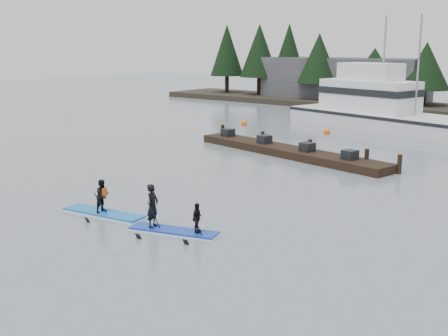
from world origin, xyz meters
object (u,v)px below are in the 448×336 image
Objects in this scene: paddleboard_solo at (103,204)px; paddleboard_duo at (169,217)px; fishing_boat_large at (384,119)px; floating_dock at (288,152)px.

paddleboard_duo reaches higher than paddleboard_solo.
floating_dock is (0.18, -13.97, -0.49)m from fishing_boat_large.
fishing_boat_large is 28.53m from paddleboard_solo.
paddleboard_solo is (1.14, -28.50, -0.30)m from fishing_boat_large.
paddleboard_solo is 1.09× the size of paddleboard_duo.
paddleboard_solo is (0.96, -14.53, 0.19)m from floating_dock.
fishing_boat_large is at bearing 81.32° from paddleboard_duo.
paddleboard_solo reaches higher than floating_dock.
fishing_boat_large is at bearing 83.14° from paddleboard_solo.
floating_dock is 14.57m from paddleboard_solo.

